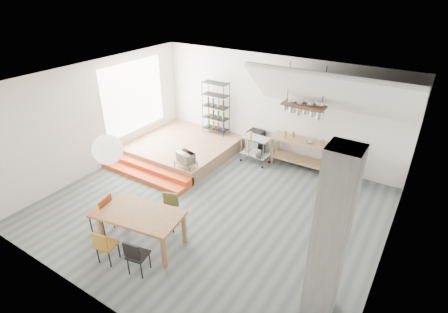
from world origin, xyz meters
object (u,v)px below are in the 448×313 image
Objects in this scene: stove at (348,165)px; dining_table at (141,217)px; mini_fridge at (255,143)px; rolling_cart at (256,146)px.

stove is 0.63× the size of dining_table.
dining_table is 2.29× the size of mini_fridge.
stove is at bearing -0.85° from mini_fridge.
mini_fridge is (-2.97, 0.04, -0.07)m from stove.
stove is 1.31× the size of rolling_cart.
mini_fridge is at bearing 80.74° from dining_table.
stove is 2.97m from mini_fridge.
mini_fridge is (0.01, 5.13, -0.33)m from dining_table.
dining_table is at bearing -90.08° from mini_fridge.
rolling_cart reaches higher than mini_fridge.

